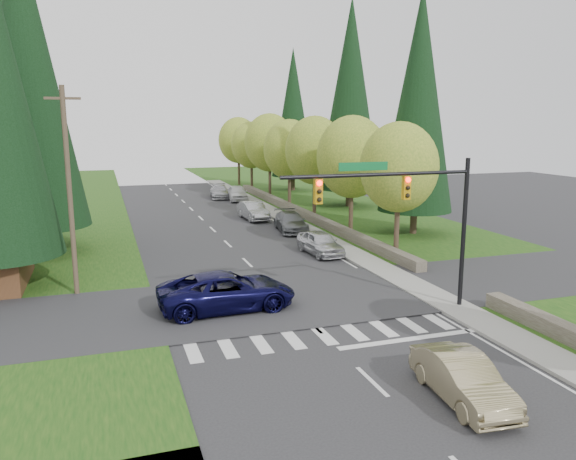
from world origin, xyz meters
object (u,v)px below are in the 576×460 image
suv_navy (227,291)px  parked_car_e (220,192)px  sedan_champagne (463,378)px  parked_car_c (253,211)px  parked_car_a (320,243)px  parked_car_d (237,193)px  parked_car_b (291,222)px

suv_navy → parked_car_e: (7.18, 36.82, -0.15)m
sedan_champagne → parked_car_c: bearing=90.9°
sedan_champagne → suv_navy: bearing=120.1°
parked_car_a → parked_car_d: bearing=84.8°
suv_navy → parked_car_d: 35.32m
parked_car_a → parked_car_d: size_ratio=0.92×
sedan_champagne → parked_car_e: bearing=92.0°
parked_car_d → parked_car_c: bearing=-91.1°
parked_car_a → parked_car_d: 25.67m
sedan_champagne → parked_car_e: (2.18, 47.33, -0.00)m
parked_car_c → parked_car_d: 11.98m
parked_car_a → sedan_champagne: bearing=-102.4°
parked_car_b → parked_car_e: 20.46m
suv_navy → parked_car_c: 23.49m
sedan_champagne → parked_car_d: parked_car_d is taller
parked_car_a → parked_car_b: parked_car_a is taller
sedan_champagne → parked_car_c: (2.17, 32.87, 0.06)m
parked_car_a → parked_car_c: bearing=89.4°
parked_car_b → parked_car_d: size_ratio=1.06×
suv_navy → parked_car_a: (7.92, 8.61, -0.11)m
parked_car_b → parked_car_a: bearing=-87.5°
suv_navy → parked_car_b: suv_navy is taller
suv_navy → parked_car_c: bearing=-19.9°
parked_car_b → parked_car_c: size_ratio=1.08×
parked_car_d → sedan_champagne: bearing=-89.0°
sedan_champagne → parked_car_b: bearing=87.1°
parked_car_a → parked_car_e: size_ratio=0.90×
parked_car_c → parked_car_a: bearing=-90.2°
parked_car_d → parked_car_e: parked_car_d is taller
parked_car_a → parked_car_e: (-0.75, 28.22, -0.04)m
parked_car_d → parked_car_e: bearing=124.1°
suv_navy → parked_car_a: 11.70m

